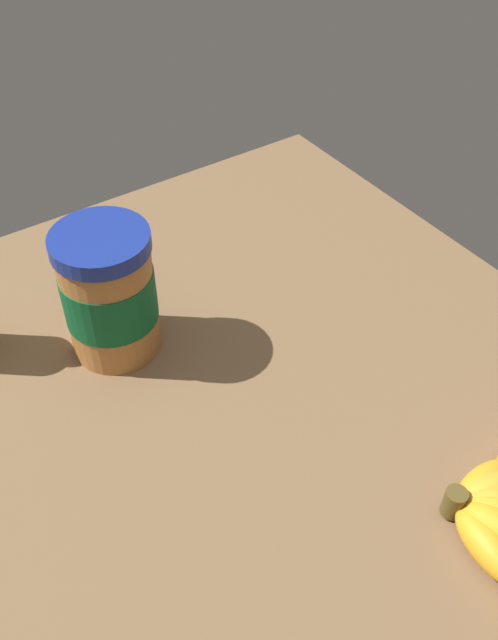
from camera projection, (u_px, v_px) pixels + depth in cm
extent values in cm
cube|color=brown|center=(252.00, 399.00, 75.74)|extent=(81.17, 73.44, 4.07)
ellipsoid|color=gold|center=(488.00, 547.00, 59.20)|extent=(8.31, 4.28, 3.23)
ellipsoid|color=gold|center=(495.00, 490.00, 63.19)|extent=(4.99, 7.41, 3.32)
ellipsoid|color=gold|center=(485.00, 481.00, 64.07)|extent=(3.04, 6.67, 2.93)
cylinder|color=brown|center=(454.00, 502.00, 62.12)|extent=(2.00, 2.00, 3.00)
cylinder|color=#B27238|center=(110.00, 300.00, 74.38)|extent=(9.76, 9.76, 13.37)
cylinder|color=#0F592D|center=(109.00, 295.00, 73.92)|extent=(9.95, 9.95, 6.02)
cylinder|color=navy|center=(100.00, 243.00, 69.17)|extent=(10.23, 10.23, 1.77)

